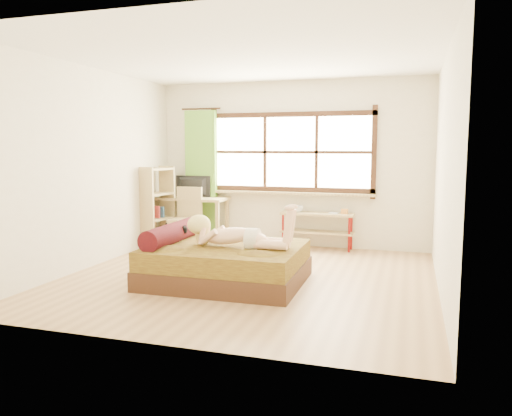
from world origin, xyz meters
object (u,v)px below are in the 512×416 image
(woman, at_px, (236,224))
(pipe_shelf, at_px, (318,222))
(kitten, at_px, (175,232))
(chair, at_px, (187,214))
(bookshelf, at_px, (157,206))
(bed, at_px, (223,262))
(desk, at_px, (191,203))

(woman, distance_m, pipe_shelf, 2.47)
(kitten, xyz_separation_m, chair, (-0.67, 1.77, -0.02))
(woman, xyz_separation_m, bookshelf, (-2.04, 1.84, -0.07))
(kitten, relative_size, pipe_shelf, 0.23)
(bed, bearing_deg, bookshelf, 135.21)
(desk, xyz_separation_m, chair, (0.10, -0.36, -0.13))
(woman, relative_size, bookshelf, 0.98)
(bookshelf, bearing_deg, pipe_shelf, 24.15)
(chair, height_order, bookshelf, bookshelf)
(kitten, distance_m, pipe_shelf, 2.65)
(bed, distance_m, desk, 2.69)
(woman, xyz_separation_m, kitten, (-0.87, 0.15, -0.16))
(chair, distance_m, pipe_shelf, 2.13)
(pipe_shelf, bearing_deg, chair, -165.10)
(woman, xyz_separation_m, pipe_shelf, (0.53, 2.40, -0.30))
(woman, distance_m, bookshelf, 2.75)
(kitten, bearing_deg, desk, 109.08)
(bookshelf, bearing_deg, desk, 59.23)
(desk, bearing_deg, woman, -55.20)
(bed, xyz_separation_m, chair, (-1.34, 1.87, 0.30))
(desk, height_order, pipe_shelf, desk)
(kitten, bearing_deg, chair, 109.97)
(kitten, distance_m, chair, 1.89)
(bed, xyz_separation_m, desk, (-1.44, 2.23, 0.43))
(desk, bearing_deg, bed, -58.01)
(bed, distance_m, bookshelf, 2.60)
(bed, height_order, pipe_shelf, bed)
(chair, bearing_deg, woman, -52.17)
(woman, xyz_separation_m, chair, (-1.54, 1.92, -0.18))
(kitten, relative_size, bookshelf, 0.21)
(bed, relative_size, woman, 1.44)
(desk, height_order, bookshelf, bookshelf)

